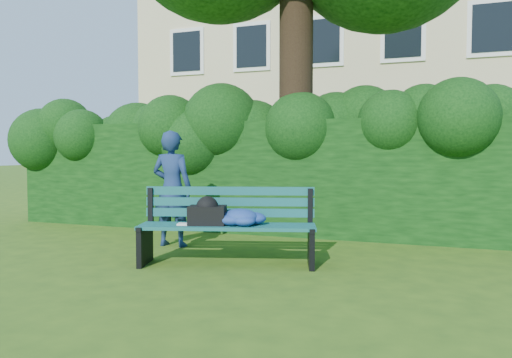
% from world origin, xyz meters
% --- Properties ---
extents(ground, '(80.00, 80.00, 0.00)m').
position_xyz_m(ground, '(0.00, 0.00, 0.00)').
color(ground, '#325416').
rests_on(ground, ground).
extents(apartment_building, '(16.00, 8.08, 12.00)m').
position_xyz_m(apartment_building, '(-0.00, 13.99, 6.00)').
color(apartment_building, '#C8BA86').
rests_on(apartment_building, ground).
extents(hedge, '(10.00, 1.00, 1.80)m').
position_xyz_m(hedge, '(0.00, 2.20, 0.90)').
color(hedge, black).
rests_on(hedge, ground).
extents(park_bench, '(2.09, 1.11, 0.89)m').
position_xyz_m(park_bench, '(-0.02, -0.33, 0.50)').
color(park_bench, '#0F4B45').
rests_on(park_bench, ground).
extents(man_reading, '(0.60, 0.40, 1.60)m').
position_xyz_m(man_reading, '(-1.19, 0.46, 0.80)').
color(man_reading, navy).
rests_on(man_reading, ground).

